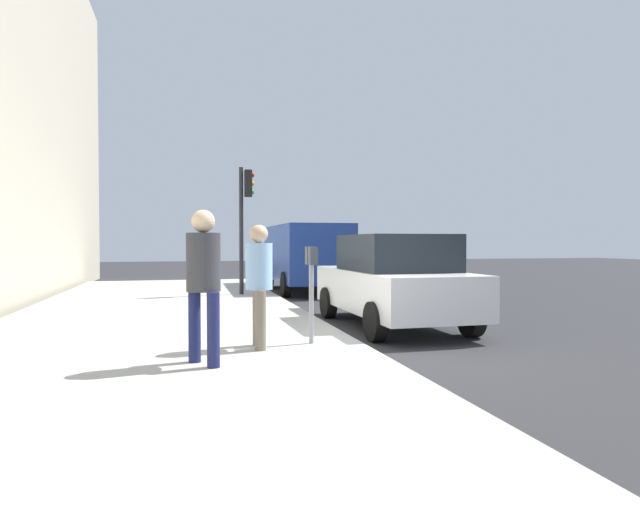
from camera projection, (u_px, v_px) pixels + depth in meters
ground_plane at (355, 348)px, 8.23m from camera, size 80.00×80.00×0.00m
sidewalk_slab at (151, 353)px, 7.49m from camera, size 28.00×6.00×0.15m
parking_meter at (311, 274)px, 7.82m from camera, size 0.36×0.12×1.41m
pedestrian_at_meter at (259, 276)px, 7.48m from camera, size 0.52×0.37×1.72m
pedestrian_bystander at (203, 272)px, 6.44m from camera, size 0.50×0.41×1.86m
parked_sedan_near at (393, 280)px, 10.30m from camera, size 4.41×2.00×1.77m
parked_van_far at (305, 254)px, 17.72m from camera, size 5.22×2.17×2.18m
traffic_signal at (245, 209)px, 15.23m from camera, size 0.24×0.44×3.60m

